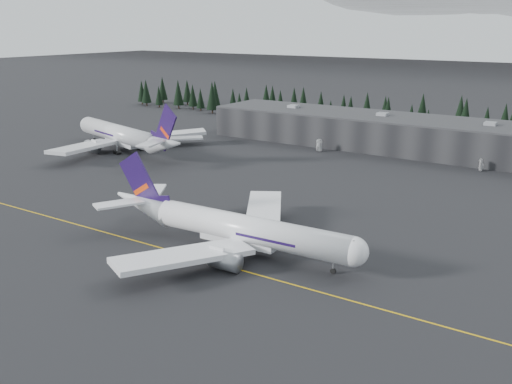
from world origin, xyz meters
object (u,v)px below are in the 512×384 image
Objects in this scene: terminal at (406,134)px; gse_vehicle_b at (481,169)px; jet_main at (229,226)px; jet_parked at (126,136)px; gse_vehicle_a at (319,150)px.

gse_vehicle_b is at bearing -29.18° from terminal.
gse_vehicle_b is at bearing 71.33° from jet_main.
jet_parked is 127.75m from gse_vehicle_b.
jet_parked reaches higher than gse_vehicle_a.
terminal is at bearing 88.86° from jet_main.
jet_parked is at bearing -162.62° from gse_vehicle_a.
jet_main is (2.47, -119.30, -1.01)m from terminal.
jet_main is at bearing 162.59° from jet_parked.
jet_main reaches higher than gse_vehicle_a.
jet_main is at bearing -89.82° from gse_vehicle_a.
terminal is 37.29m from gse_vehicle_b.
gse_vehicle_b is (58.92, 2.39, 0.05)m from gse_vehicle_a.
jet_parked reaches higher than jet_main.
gse_vehicle_b reaches higher than gse_vehicle_a.
jet_parked is (-87.95, -61.11, -0.32)m from terminal.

